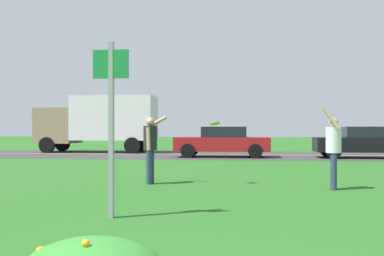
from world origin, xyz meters
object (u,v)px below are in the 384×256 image
(sign_post_near_path, at_px, (111,111))
(car_black_center_left, at_px, (365,142))
(frisbee_lime, at_px, (215,123))
(car_red_center_right, at_px, (223,142))
(person_thrower_dark_shirt, at_px, (150,144))
(person_catcher_white_shirt, at_px, (333,146))
(box_truck_tan, at_px, (99,121))

(sign_post_near_path, height_order, car_black_center_left, sign_post_near_path)
(frisbee_lime, height_order, car_red_center_right, frisbee_lime)
(car_black_center_left, bearing_deg, frisbee_lime, -119.64)
(sign_post_near_path, relative_size, frisbee_lime, 10.92)
(person_thrower_dark_shirt, height_order, car_red_center_right, person_thrower_dark_shirt)
(person_catcher_white_shirt, bearing_deg, frisbee_lime, 168.25)
(frisbee_lime, height_order, car_black_center_left, frisbee_lime)
(car_red_center_right, bearing_deg, frisbee_lime, -88.23)
(frisbee_lime, relative_size, car_red_center_right, 0.06)
(sign_post_near_path, distance_m, person_thrower_dark_shirt, 4.41)
(box_truck_tan, bearing_deg, car_black_center_left, -14.70)
(person_thrower_dark_shirt, relative_size, person_catcher_white_shirt, 0.91)
(sign_post_near_path, relative_size, box_truck_tan, 0.41)
(sign_post_near_path, height_order, person_catcher_white_shirt, sign_post_near_path)
(person_thrower_dark_shirt, height_order, car_black_center_left, person_thrower_dark_shirt)
(frisbee_lime, bearing_deg, car_black_center_left, 60.36)
(person_thrower_dark_shirt, height_order, box_truck_tan, box_truck_tan)
(box_truck_tan, bearing_deg, sign_post_near_path, -71.74)
(person_thrower_dark_shirt, bearing_deg, box_truck_tan, 112.26)
(sign_post_near_path, bearing_deg, car_red_center_right, 86.31)
(person_thrower_dark_shirt, distance_m, car_red_center_right, 11.01)
(car_black_center_left, distance_m, box_truck_tan, 14.30)
(person_catcher_white_shirt, height_order, frisbee_lime, person_catcher_white_shirt)
(sign_post_near_path, relative_size, person_catcher_white_shirt, 1.46)
(frisbee_lime, bearing_deg, person_thrower_dark_shirt, 179.53)
(person_thrower_dark_shirt, height_order, frisbee_lime, person_thrower_dark_shirt)
(person_catcher_white_shirt, relative_size, box_truck_tan, 0.28)
(car_black_center_left, bearing_deg, person_catcher_white_shirt, -107.05)
(box_truck_tan, bearing_deg, person_thrower_dark_shirt, -67.74)
(car_red_center_right, bearing_deg, person_catcher_white_shirt, -75.22)
(person_catcher_white_shirt, distance_m, frisbee_lime, 2.81)
(sign_post_near_path, bearing_deg, person_catcher_white_shirt, 43.22)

